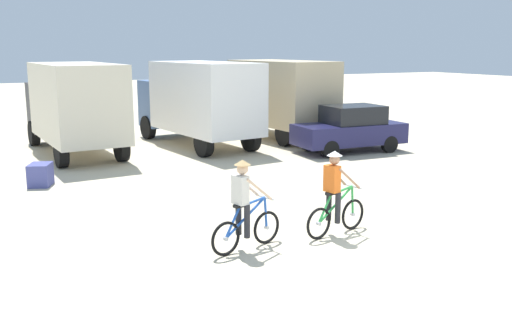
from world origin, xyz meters
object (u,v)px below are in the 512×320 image
cyclist_orange_shirt (244,209)px  cyclist_cowboy_hat (335,196)px  box_truck_avon_van (198,99)px  box_truck_cream_rv (74,104)px  supply_crate (40,175)px  sedan_parked (350,129)px  box_truck_tan_camper (274,94)px

cyclist_orange_shirt → cyclist_cowboy_hat: bearing=-1.0°
box_truck_avon_van → box_truck_cream_rv: bearing=175.2°
cyclist_cowboy_hat → supply_crate: (-4.98, 7.48, -0.52)m
box_truck_cream_rv → sedan_parked: box_truck_cream_rv is taller
box_truck_tan_camper → supply_crate: bearing=-154.9°
box_truck_cream_rv → box_truck_avon_van: size_ratio=0.99×
box_truck_tan_camper → cyclist_cowboy_hat: size_ratio=3.81×
box_truck_avon_van → box_truck_tan_camper: 3.86m
cyclist_orange_shirt → sedan_parked: bearing=43.2°
sedan_parked → cyclist_cowboy_hat: size_ratio=2.35×
box_truck_avon_van → box_truck_tan_camper: size_ratio=1.01×
box_truck_avon_van → cyclist_cowboy_hat: 11.90m
cyclist_orange_shirt → box_truck_avon_van: bearing=72.5°
cyclist_cowboy_hat → supply_crate: bearing=123.7°
cyclist_cowboy_hat → cyclist_orange_shirt: bearing=179.0°
supply_crate → box_truck_tan_camper: bearing=25.1°
box_truck_avon_van → sedan_parked: box_truck_avon_van is taller
box_truck_tan_camper → sedan_parked: (0.78, -4.54, -0.99)m
cyclist_cowboy_hat → supply_crate: size_ratio=2.44×
cyclist_cowboy_hat → box_truck_avon_van: bearing=82.3°
cyclist_orange_shirt → cyclist_cowboy_hat: (2.10, -0.04, 0.00)m
box_truck_cream_rv → cyclist_cowboy_hat: 12.59m
box_truck_cream_rv → cyclist_cowboy_hat: bearing=-75.4°
box_truck_avon_van → sedan_parked: (4.59, -3.94, -0.99)m
sedan_parked → box_truck_tan_camper: bearing=99.7°
box_truck_tan_camper → sedan_parked: bearing=-80.3°
box_truck_cream_rv → box_truck_avon_van: 4.77m
box_truck_cream_rv → box_truck_avon_van: bearing=-4.8°
box_truck_cream_rv → sedan_parked: 10.34m
box_truck_avon_van → cyclist_orange_shirt: box_truck_avon_van is taller
box_truck_cream_rv → cyclist_cowboy_hat: (3.16, -12.14, -1.03)m
box_truck_tan_camper → sedan_parked: 4.71m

